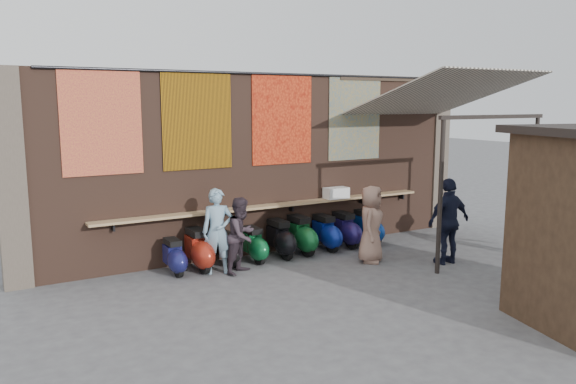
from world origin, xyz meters
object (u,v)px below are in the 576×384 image
object	(u,v)px
scooter_stool_7	(345,230)
shopper_grey	(547,219)
scooter_stool_0	(174,257)
diner_left	(218,231)
shopper_navy	(449,221)
shopper_tan	(371,224)
scooter_stool_2	(228,249)
scooter_stool_4	(280,239)
diner_right	(242,235)
scooter_stool_1	(199,250)
scooter_stool_8	(367,227)
scooter_stool_6	(326,233)
shelf_box	(336,193)
scooter_stool_5	(301,235)
scooter_stool_3	(254,245)

from	to	relation	value
scooter_stool_7	shopper_grey	world-z (taller)	shopper_grey
scooter_stool_0	scooter_stool_7	bearing A→B (deg)	0.99
diner_left	shopper_navy	xyz separation A→B (m)	(4.46, -1.80, 0.06)
shopper_tan	shopper_grey	bearing A→B (deg)	-68.09
scooter_stool_2	scooter_stool_4	distance (m)	1.26
scooter_stool_0	scooter_stool_4	bearing A→B (deg)	1.15
scooter_stool_2	diner_right	world-z (taller)	diner_right
scooter_stool_1	scooter_stool_2	bearing A→B (deg)	2.22
scooter_stool_1	scooter_stool_8	xyz separation A→B (m)	(4.29, 0.02, -0.02)
scooter_stool_6	scooter_stool_0	bearing A→B (deg)	-179.26
shelf_box	scooter_stool_0	world-z (taller)	shelf_box
diner_right	scooter_stool_0	bearing A→B (deg)	123.88
diner_left	diner_right	size ratio (longest dim) A/B	1.12
scooter_stool_0	scooter_stool_5	bearing A→B (deg)	1.11
scooter_stool_5	shopper_tan	distance (m)	1.65
shelf_box	scooter_stool_1	bearing A→B (deg)	-174.66
scooter_stool_3	shopper_tan	distance (m)	2.53
scooter_stool_0	shopper_grey	world-z (taller)	shopper_grey
scooter_stool_5	shopper_tan	bearing A→B (deg)	-53.77
scooter_stool_8	shopper_navy	xyz separation A→B (m)	(0.44, -2.17, 0.51)
scooter_stool_0	scooter_stool_5	size ratio (longest dim) A/B	0.83
scooter_stool_2	scooter_stool_6	world-z (taller)	scooter_stool_6
scooter_stool_3	shopper_navy	size ratio (longest dim) A/B	0.43
scooter_stool_6	diner_right	xyz separation A→B (m)	(-2.41, -0.60, 0.36)
scooter_stool_3	diner_left	distance (m)	1.13
scooter_stool_5	scooter_stool_6	size ratio (longest dim) A/B	1.06
shelf_box	scooter_stool_8	bearing A→B (deg)	-24.78
scooter_stool_4	shopper_grey	world-z (taller)	shopper_grey
scooter_stool_2	scooter_stool_8	xyz separation A→B (m)	(3.64, -0.01, 0.06)
scooter_stool_1	diner_right	bearing A→B (deg)	-38.88
scooter_stool_8	shopper_tan	distance (m)	1.60
scooter_stool_3	diner_left	world-z (taller)	diner_left
shelf_box	scooter_stool_7	distance (m)	0.90
diner_left	diner_right	bearing A→B (deg)	-8.67
scooter_stool_1	scooter_stool_2	xyz separation A→B (m)	(0.66, 0.03, -0.08)
diner_right	scooter_stool_2	bearing A→B (deg)	62.45
scooter_stool_6	scooter_stool_7	size ratio (longest dim) A/B	0.99
scooter_stool_4	diner_right	xyz separation A→B (m)	(-1.21, -0.60, 0.35)
scooter_stool_3	scooter_stool_7	xyz separation A→B (m)	(2.45, 0.07, 0.03)
scooter_stool_6	shopper_navy	distance (m)	2.77
scooter_stool_2	shopper_navy	xyz separation A→B (m)	(4.07, -2.18, 0.56)
scooter_stool_4	diner_left	distance (m)	1.74
scooter_stool_0	diner_left	size ratio (longest dim) A/B	0.43
scooter_stool_0	shopper_tan	xyz separation A→B (m)	(3.91, -1.24, 0.47)
diner_left	scooter_stool_4	bearing A→B (deg)	31.65
diner_left	scooter_stool_1	bearing A→B (deg)	146.64
scooter_stool_1	shopper_navy	world-z (taller)	shopper_navy
scooter_stool_4	scooter_stool_8	distance (m)	2.38
scooter_stool_4	shopper_grey	size ratio (longest dim) A/B	0.48
shopper_navy	scooter_stool_8	bearing A→B (deg)	-77.12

